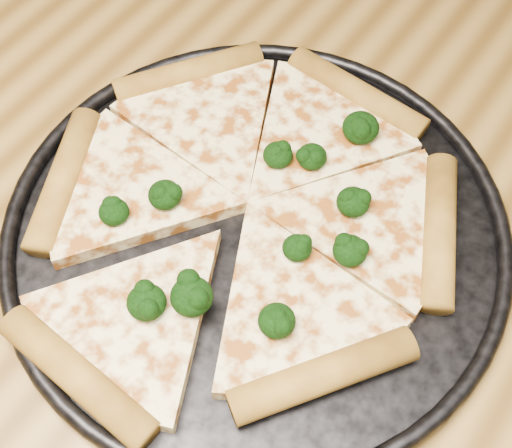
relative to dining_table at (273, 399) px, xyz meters
The scene contains 4 objects.
dining_table is the anchor object (origin of this frame).
pizza_pan 0.14m from the dining_table, 133.18° to the left, with size 0.37×0.37×0.02m.
pizza 0.15m from the dining_table, 137.31° to the left, with size 0.32×0.34×0.02m.
broccoli_florets 0.15m from the dining_table, 131.74° to the left, with size 0.18×0.23×0.02m.
Camera 1 is at (0.09, -0.16, 1.20)m, focal length 50.75 mm.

